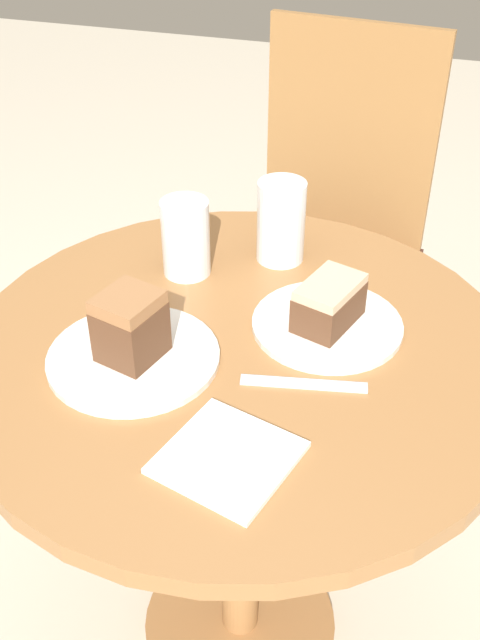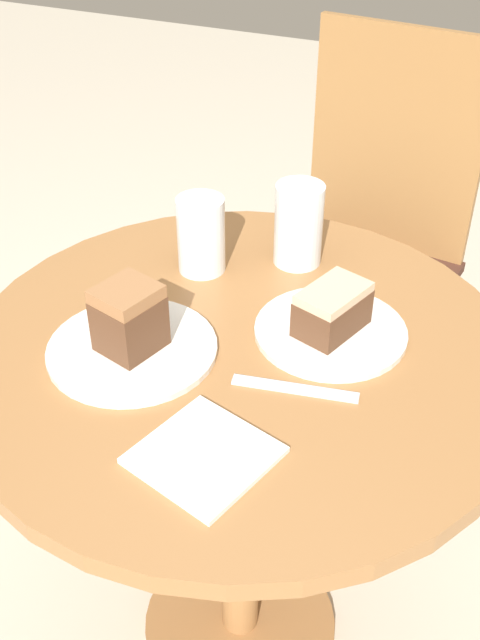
# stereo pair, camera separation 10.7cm
# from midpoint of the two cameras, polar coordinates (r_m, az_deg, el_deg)

# --- Properties ---
(ground_plane) EXTENTS (8.00, 8.00, 0.00)m
(ground_plane) POSITION_cam_midpoint_polar(r_m,az_deg,el_deg) (1.65, -2.00, -22.34)
(ground_plane) COLOR beige
(table) EXTENTS (0.82, 0.82, 0.74)m
(table) POSITION_cam_midpoint_polar(r_m,az_deg,el_deg) (1.20, -2.58, -7.72)
(table) COLOR #9E6B3D
(table) RESTS_ON ground_plane
(chair) EXTENTS (0.49, 0.45, 0.97)m
(chair) POSITION_cam_midpoint_polar(r_m,az_deg,el_deg) (1.86, 5.00, 6.56)
(chair) COLOR olive
(chair) RESTS_ON ground_plane
(plate_near) EXTENTS (0.23, 0.23, 0.01)m
(plate_near) POSITION_cam_midpoint_polar(r_m,az_deg,el_deg) (1.12, 3.96, -0.45)
(plate_near) COLOR silver
(plate_near) RESTS_ON table
(plate_far) EXTENTS (0.25, 0.25, 0.01)m
(plate_far) POSITION_cam_midpoint_polar(r_m,az_deg,el_deg) (1.08, -10.95, -2.90)
(plate_far) COLOR silver
(plate_far) RESTS_ON table
(cake_slice_near) EXTENTS (0.10, 0.13, 0.07)m
(cake_slice_near) POSITION_cam_midpoint_polar(r_m,az_deg,el_deg) (1.10, 4.04, 1.21)
(cake_slice_near) COLOR brown
(cake_slice_near) RESTS_ON plate_near
(cake_slice_far) EXTENTS (0.10, 0.10, 0.10)m
(cake_slice_far) POSITION_cam_midpoint_polar(r_m,az_deg,el_deg) (1.05, -11.29, -0.58)
(cake_slice_far) COLOR brown
(cake_slice_far) RESTS_ON plate_far
(glass_lemonade) EXTENTS (0.08, 0.08, 0.13)m
(glass_lemonade) POSITION_cam_midpoint_polar(r_m,az_deg,el_deg) (1.23, -6.65, 5.83)
(glass_lemonade) COLOR beige
(glass_lemonade) RESTS_ON table
(glass_water) EXTENTS (0.08, 0.08, 0.14)m
(glass_water) POSITION_cam_midpoint_polar(r_m,az_deg,el_deg) (1.26, 0.69, 7.20)
(glass_water) COLOR silver
(glass_water) RESTS_ON table
(napkin_stack) EXTENTS (0.18, 0.18, 0.01)m
(napkin_stack) POSITION_cam_midpoint_polar(r_m,az_deg,el_deg) (0.92, -4.33, -10.55)
(napkin_stack) COLOR white
(napkin_stack) RESTS_ON table
(fork) EXTENTS (0.17, 0.05, 0.00)m
(fork) POSITION_cam_midpoint_polar(r_m,az_deg,el_deg) (1.02, 1.87, -5.00)
(fork) COLOR silver
(fork) RESTS_ON table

